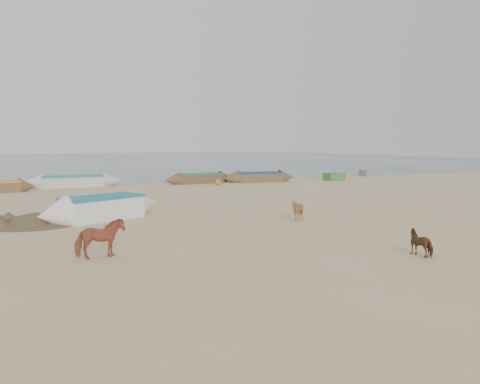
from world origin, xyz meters
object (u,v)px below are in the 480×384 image
at_px(cow_adult, 100,239).
at_px(near_canoe, 103,208).
at_px(calf_front, 297,210).
at_px(calf_right, 422,243).

relative_size(cow_adult, near_canoe, 0.23).
distance_m(calf_front, calf_right, 6.65).
relative_size(cow_adult, calf_front, 1.47).
xyz_separation_m(calf_right, near_canoe, (-7.45, 10.28, 0.13)).
bearing_deg(calf_right, near_canoe, 5.12).
height_order(cow_adult, near_canoe, cow_adult).
bearing_deg(calf_right, cow_adult, 37.05).
height_order(calf_right, near_canoe, near_canoe).
xyz_separation_m(calf_front, near_canoe, (-7.31, 3.64, 0.06)).
relative_size(calf_front, near_canoe, 0.16).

